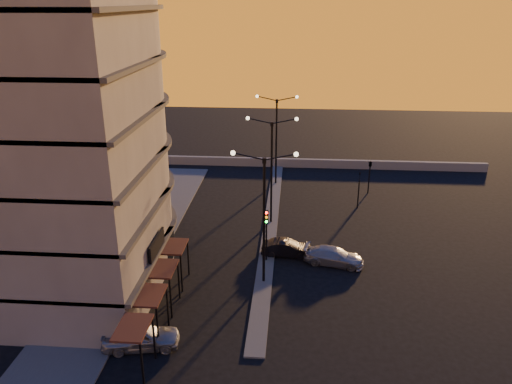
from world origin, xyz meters
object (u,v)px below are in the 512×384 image
object	(u,v)px
car_hatchback	(141,336)
traffic_light_main	(266,227)
car_wagon	(334,256)
streetlamp_mid	(272,162)
car_sedan	(287,248)

from	to	relation	value
car_hatchback	traffic_light_main	bearing A→B (deg)	-42.01
car_hatchback	car_wagon	bearing A→B (deg)	-57.74
traffic_light_main	car_hatchback	bearing A→B (deg)	-121.81
traffic_light_main	car_hatchback	world-z (taller)	traffic_light_main
streetlamp_mid	car_wagon	bearing A→B (deg)	-54.28
traffic_light_main	car_wagon	size ratio (longest dim) A/B	0.96
car_wagon	car_sedan	bearing A→B (deg)	85.66
car_sedan	car_wagon	xyz separation A→B (m)	(3.54, -1.04, 0.02)
car_hatchback	car_sedan	world-z (taller)	car_hatchback
traffic_light_main	car_wagon	distance (m)	5.52
car_sedan	streetlamp_mid	bearing A→B (deg)	16.36
traffic_light_main	car_sedan	world-z (taller)	traffic_light_main
traffic_light_main	car_wagon	world-z (taller)	traffic_light_main
car_sedan	car_hatchback	bearing A→B (deg)	147.73
traffic_light_main	car_sedan	size ratio (longest dim) A/B	1.12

